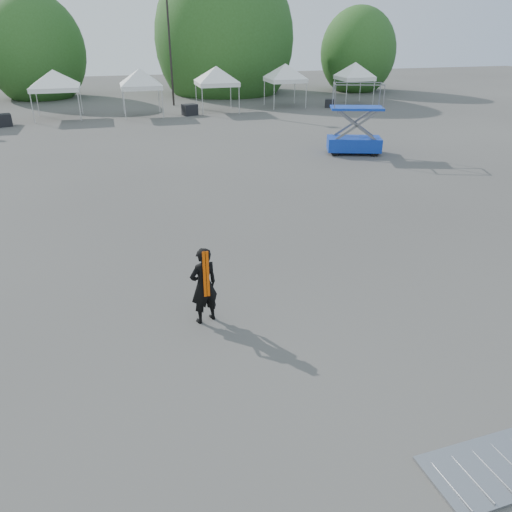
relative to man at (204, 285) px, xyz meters
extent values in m
plane|color=#474442|center=(0.51, 1.53, -0.92)|extent=(120.00, 120.00, 0.00)
cylinder|color=black|center=(3.51, 33.53, 3.83)|extent=(0.16, 0.16, 9.50)
cylinder|color=#382314|center=(-7.49, 41.53, 0.22)|extent=(0.36, 0.36, 2.27)
ellipsoid|color=#2B561C|center=(-7.49, 41.53, 3.02)|extent=(4.16, 4.16, 4.78)
cylinder|color=#382314|center=(9.51, 40.53, 0.48)|extent=(0.36, 0.36, 2.80)
ellipsoid|color=#2B561C|center=(9.51, 40.53, 3.93)|extent=(5.12, 5.12, 5.89)
cylinder|color=#382314|center=(22.51, 38.53, 0.13)|extent=(0.36, 0.36, 2.10)
ellipsoid|color=#2B561C|center=(22.51, 38.53, 2.71)|extent=(3.84, 3.84, 4.42)
cylinder|color=silver|center=(-6.73, 27.99, 0.08)|extent=(0.06, 0.06, 2.00)
cylinder|color=silver|center=(-3.67, 27.99, 0.08)|extent=(0.06, 0.06, 2.00)
cylinder|color=silver|center=(-6.73, 31.05, 0.08)|extent=(0.06, 0.06, 2.00)
cylinder|color=silver|center=(-3.67, 31.05, 0.08)|extent=(0.06, 0.06, 2.00)
cube|color=white|center=(-5.20, 29.52, 1.16)|extent=(3.26, 3.26, 0.30)
pyramid|color=white|center=(-5.20, 29.52, 2.41)|extent=(4.61, 4.61, 1.10)
cylinder|color=silver|center=(-0.63, 27.57, 0.08)|extent=(0.06, 0.06, 2.00)
cylinder|color=silver|center=(2.03, 27.57, 0.08)|extent=(0.06, 0.06, 2.00)
cylinder|color=silver|center=(-0.63, 30.24, 0.08)|extent=(0.06, 0.06, 2.00)
cylinder|color=silver|center=(2.03, 30.24, 0.08)|extent=(0.06, 0.06, 2.00)
cube|color=white|center=(0.70, 28.91, 1.16)|extent=(2.86, 2.86, 0.30)
pyramid|color=white|center=(0.70, 28.91, 2.41)|extent=(4.04, 4.04, 1.10)
cylinder|color=silver|center=(4.99, 28.05, 0.08)|extent=(0.06, 0.06, 2.00)
cylinder|color=silver|center=(7.80, 28.05, 0.08)|extent=(0.06, 0.06, 2.00)
cylinder|color=silver|center=(4.99, 30.85, 0.08)|extent=(0.06, 0.06, 2.00)
cylinder|color=silver|center=(7.80, 30.85, 0.08)|extent=(0.06, 0.06, 2.00)
cube|color=white|center=(6.40, 29.45, 1.16)|extent=(3.00, 3.00, 0.30)
pyramid|color=white|center=(6.40, 29.45, 2.41)|extent=(4.24, 4.24, 1.10)
cylinder|color=silver|center=(10.89, 29.10, 0.08)|extent=(0.06, 0.06, 2.00)
cylinder|color=silver|center=(13.57, 29.10, 0.08)|extent=(0.06, 0.06, 2.00)
cylinder|color=silver|center=(10.89, 31.79, 0.08)|extent=(0.06, 0.06, 2.00)
cylinder|color=silver|center=(13.57, 31.79, 0.08)|extent=(0.06, 0.06, 2.00)
cube|color=white|center=(12.23, 30.44, 1.16)|extent=(2.88, 2.88, 0.30)
pyramid|color=white|center=(12.23, 30.44, 2.41)|extent=(4.08, 4.08, 1.10)
cylinder|color=silver|center=(17.07, 29.07, 0.08)|extent=(0.06, 0.06, 2.00)
cylinder|color=silver|center=(19.54, 29.07, 0.08)|extent=(0.06, 0.06, 2.00)
cylinder|color=silver|center=(17.07, 31.54, 0.08)|extent=(0.06, 0.06, 2.00)
cylinder|color=silver|center=(19.54, 31.54, 0.08)|extent=(0.06, 0.06, 2.00)
cube|color=white|center=(18.31, 30.31, 1.16)|extent=(2.67, 2.67, 0.30)
pyramid|color=white|center=(18.31, 30.31, 2.41)|extent=(3.77, 3.77, 1.10)
imported|color=black|center=(0.00, 0.00, 0.00)|extent=(0.78, 0.64, 1.84)
cube|color=#E94F04|center=(0.00, -0.18, 0.37)|extent=(0.15, 0.02, 1.10)
cube|color=#0C19A3|center=(10.50, 13.99, -0.41)|extent=(3.03, 2.17, 0.68)
cube|color=#0C19A3|center=(10.50, 13.99, 1.42)|extent=(2.90, 2.08, 0.11)
cylinder|color=black|center=(9.34, 13.77, -0.72)|extent=(0.44, 0.29, 0.41)
cylinder|color=black|center=(11.29, 13.12, -0.72)|extent=(0.44, 0.29, 0.41)
cylinder|color=black|center=(9.71, 14.86, -0.72)|extent=(0.44, 0.29, 0.41)
cylinder|color=black|center=(11.65, 14.20, -0.72)|extent=(0.44, 0.29, 0.41)
cube|color=#92959A|center=(3.62, -5.44, -0.90)|extent=(2.41, 1.29, 0.05)
cube|color=black|center=(-8.58, 27.25, -0.52)|extent=(1.22, 1.06, 0.80)
cube|color=black|center=(4.06, 28.31, -0.53)|extent=(1.21, 1.07, 0.79)
cube|color=black|center=(15.64, 28.97, -0.60)|extent=(1.01, 0.93, 0.64)
camera|label=1|loc=(-1.54, -9.81, 5.36)|focal=35.00mm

